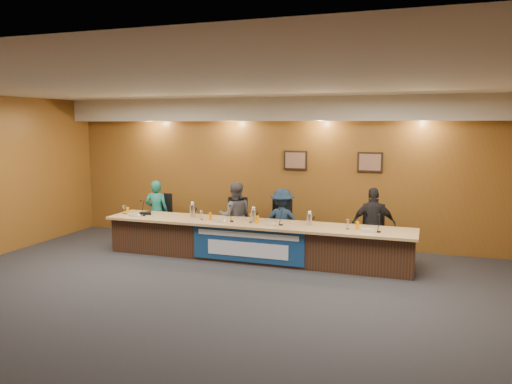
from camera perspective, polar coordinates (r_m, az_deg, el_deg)
floor at (r=7.77m, az=-6.13°, el=-12.14°), size 10.00×10.00×0.00m
ceiling at (r=7.32m, az=-6.50°, el=12.11°), size 10.00×8.00×0.04m
wall_back at (r=11.10m, az=2.56°, el=2.41°), size 10.00×0.04×3.20m
soffit at (r=10.82m, az=2.22°, el=9.43°), size 10.00×0.50×0.50m
dais_body at (r=9.80m, az=-0.16°, el=-5.72°), size 6.00×0.80×0.70m
dais_top at (r=9.67m, az=-0.26°, el=-3.63°), size 6.10×0.95×0.05m
banner at (r=9.41m, az=-1.00°, el=-6.10°), size 2.20×0.02×0.65m
banner_text_upper at (r=9.36m, az=-1.03°, el=-4.93°), size 2.00×0.01×0.10m
banner_text_lower at (r=9.42m, az=-1.02°, el=-6.59°), size 1.60×0.01×0.28m
wall_photo_left at (r=10.94m, az=4.53°, el=3.63°), size 0.52×0.04×0.42m
wall_photo_right at (r=10.66m, az=12.90°, el=3.35°), size 0.52×0.04×0.42m
panelist_a at (r=11.31m, az=-11.29°, el=-2.21°), size 0.58×0.46×1.41m
panelist_b at (r=10.50m, az=-2.40°, el=-2.77°), size 0.85×0.77×1.43m
panelist_c at (r=10.18m, az=3.01°, el=-3.37°), size 0.92×0.61×1.34m
panelist_d at (r=9.84m, az=13.27°, el=-3.67°), size 0.90×0.53×1.44m
office_chair_a at (r=11.44m, az=-11.01°, el=-3.23°), size 0.49×0.49×0.08m
office_chair_b at (r=10.64m, az=-2.19°, el=-3.93°), size 0.59×0.59×0.08m
office_chair_c at (r=10.31m, az=3.15°, el=-4.31°), size 0.63×0.63×0.08m
office_chair_d at (r=9.99m, az=13.28°, el=-4.91°), size 0.54×0.54×0.08m
nameplate_a at (r=10.52m, az=-13.89°, el=-2.54°), size 0.24×0.08×0.10m
microphone_a at (r=10.59m, az=-12.68°, el=-2.62°), size 0.07×0.07×0.02m
juice_glass_a at (r=10.85m, az=-14.47°, el=-2.08°), size 0.06×0.06×0.15m
water_glass_a at (r=10.90m, az=-14.82°, el=-1.97°), size 0.08×0.08×0.18m
nameplate_b at (r=9.66m, az=-4.34°, el=-3.25°), size 0.24×0.08×0.10m
microphone_b at (r=9.73m, az=-2.79°, el=-3.35°), size 0.07×0.07×0.02m
juice_glass_b at (r=9.91m, az=-5.25°, el=-2.80°), size 0.06×0.06×0.15m
water_glass_b at (r=9.99m, az=-6.26°, el=-2.64°), size 0.08×0.08×0.18m
nameplate_c at (r=9.35m, az=1.31°, el=-3.59°), size 0.24×0.08×0.10m
microphone_c at (r=9.39m, az=2.90°, el=-3.77°), size 0.07×0.07×0.02m
juice_glass_c at (r=9.56m, az=0.15°, el=-3.15°), size 0.06×0.06×0.15m
water_glass_c at (r=9.61m, az=-0.60°, el=-3.01°), size 0.08×0.08×0.18m
nameplate_d at (r=8.96m, az=12.63°, el=-4.29°), size 0.24×0.08×0.10m
microphone_d at (r=9.05m, az=13.85°, el=-4.43°), size 0.07×0.07×0.02m
juice_glass_d at (r=9.18m, az=11.53°, el=-3.78°), size 0.06×0.06×0.15m
water_glass_d at (r=9.17m, az=10.42°, el=-3.66°), size 0.08×0.08×0.18m
carafe_left at (r=10.24m, az=-7.25°, el=-2.15°), size 0.12×0.12×0.26m
carafe_mid at (r=9.72m, az=-0.26°, el=-2.69°), size 0.11×0.11×0.24m
carafe_right at (r=9.42m, az=6.16°, el=-3.15°), size 0.11×0.11×0.22m
speakerphone at (r=10.77m, az=-12.34°, el=-2.36°), size 0.32×0.32×0.05m
paper_stack at (r=9.17m, az=12.61°, el=-4.28°), size 0.26×0.33×0.01m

